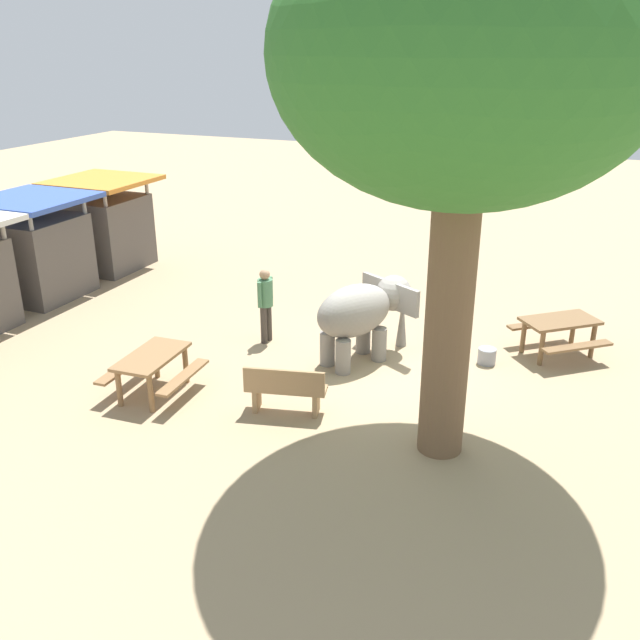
{
  "coord_description": "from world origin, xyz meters",
  "views": [
    {
      "loc": [
        -11.87,
        -3.64,
        5.98
      ],
      "look_at": [
        -0.0,
        1.28,
        0.8
      ],
      "focal_mm": 38.79,
      "sensor_mm": 36.0,
      "label": 1
    }
  ],
  "objects_px": {
    "picnic_table_near": "(559,328)",
    "elephant": "(363,311)",
    "shade_tree_main": "(468,59)",
    "market_stall_orange": "(107,228)",
    "picnic_table_far": "(152,365)",
    "person_handler": "(265,300)",
    "feed_bucket": "(487,356)",
    "market_stall_blue": "(39,253)",
    "wooden_bench": "(285,389)"
  },
  "relations": [
    {
      "from": "wooden_bench",
      "to": "picnic_table_far",
      "type": "distance_m",
      "value": 2.54
    },
    {
      "from": "picnic_table_near",
      "to": "elephant",
      "type": "bearing_deg",
      "value": 165.48
    },
    {
      "from": "feed_bucket",
      "to": "market_stall_orange",
      "type": "bearing_deg",
      "value": 78.15
    },
    {
      "from": "picnic_table_near",
      "to": "picnic_table_far",
      "type": "height_order",
      "value": "same"
    },
    {
      "from": "picnic_table_near",
      "to": "person_handler",
      "type": "bearing_deg",
      "value": 156.0
    },
    {
      "from": "wooden_bench",
      "to": "picnic_table_near",
      "type": "distance_m",
      "value": 5.97
    },
    {
      "from": "elephant",
      "to": "market_stall_blue",
      "type": "xyz_separation_m",
      "value": [
        0.47,
        8.67,
        0.1
      ]
    },
    {
      "from": "person_handler",
      "to": "picnic_table_near",
      "type": "xyz_separation_m",
      "value": [
        1.67,
        -5.81,
        -0.36
      ]
    },
    {
      "from": "wooden_bench",
      "to": "market_stall_blue",
      "type": "bearing_deg",
      "value": 146.04
    },
    {
      "from": "shade_tree_main",
      "to": "market_stall_orange",
      "type": "relative_size",
      "value": 3.1
    },
    {
      "from": "market_stall_blue",
      "to": "feed_bucket",
      "type": "xyz_separation_m",
      "value": [
        0.28,
        -11.04,
        -0.98
      ]
    },
    {
      "from": "elephant",
      "to": "market_stall_blue",
      "type": "height_order",
      "value": "market_stall_blue"
    },
    {
      "from": "shade_tree_main",
      "to": "market_stall_orange",
      "type": "xyz_separation_m",
      "value": [
        5.74,
        10.89,
        -4.64
      ]
    },
    {
      "from": "elephant",
      "to": "wooden_bench",
      "type": "relative_size",
      "value": 1.56
    },
    {
      "from": "picnic_table_far",
      "to": "picnic_table_near",
      "type": "bearing_deg",
      "value": 121.59
    },
    {
      "from": "elephant",
      "to": "shade_tree_main",
      "type": "height_order",
      "value": "shade_tree_main"
    },
    {
      "from": "market_stall_blue",
      "to": "elephant",
      "type": "bearing_deg",
      "value": -93.13
    },
    {
      "from": "shade_tree_main",
      "to": "wooden_bench",
      "type": "distance_m",
      "value": 5.96
    },
    {
      "from": "wooden_bench",
      "to": "market_stall_orange",
      "type": "xyz_separation_m",
      "value": [
        5.67,
        8.17,
        0.67
      ]
    },
    {
      "from": "elephant",
      "to": "picnic_table_near",
      "type": "distance_m",
      "value": 4.03
    },
    {
      "from": "elephant",
      "to": "picnic_table_near",
      "type": "relative_size",
      "value": 1.08
    },
    {
      "from": "elephant",
      "to": "shade_tree_main",
      "type": "xyz_separation_m",
      "value": [
        -2.67,
        -2.22,
        4.74
      ]
    },
    {
      "from": "wooden_bench",
      "to": "market_stall_blue",
      "type": "xyz_separation_m",
      "value": [
        3.07,
        8.17,
        0.67
      ]
    },
    {
      "from": "picnic_table_near",
      "to": "feed_bucket",
      "type": "relative_size",
      "value": 5.83
    },
    {
      "from": "market_stall_blue",
      "to": "feed_bucket",
      "type": "distance_m",
      "value": 11.08
    },
    {
      "from": "market_stall_blue",
      "to": "market_stall_orange",
      "type": "distance_m",
      "value": 2.6
    },
    {
      "from": "wooden_bench",
      "to": "picnic_table_near",
      "type": "bearing_deg",
      "value": 33.05
    },
    {
      "from": "shade_tree_main",
      "to": "person_handler",
      "type": "bearing_deg",
      "value": 58.36
    },
    {
      "from": "shade_tree_main",
      "to": "elephant",
      "type": "bearing_deg",
      "value": 39.83
    },
    {
      "from": "market_stall_blue",
      "to": "wooden_bench",
      "type": "bearing_deg",
      "value": -110.58
    },
    {
      "from": "shade_tree_main",
      "to": "market_stall_orange",
      "type": "distance_m",
      "value": 13.16
    },
    {
      "from": "picnic_table_near",
      "to": "market_stall_orange",
      "type": "bearing_deg",
      "value": 133.7
    },
    {
      "from": "person_handler",
      "to": "wooden_bench",
      "type": "distance_m",
      "value": 3.18
    },
    {
      "from": "shade_tree_main",
      "to": "picnic_table_far",
      "type": "height_order",
      "value": "shade_tree_main"
    },
    {
      "from": "wooden_bench",
      "to": "picnic_table_near",
      "type": "relative_size",
      "value": 0.69
    },
    {
      "from": "picnic_table_near",
      "to": "wooden_bench",
      "type": "bearing_deg",
      "value": -173.62
    },
    {
      "from": "market_stall_orange",
      "to": "picnic_table_far",
      "type": "bearing_deg",
      "value": -136.38
    },
    {
      "from": "wooden_bench",
      "to": "market_stall_blue",
      "type": "distance_m",
      "value": 8.76
    },
    {
      "from": "picnic_table_near",
      "to": "market_stall_blue",
      "type": "bearing_deg",
      "value": 145.78
    },
    {
      "from": "elephant",
      "to": "picnic_table_far",
      "type": "relative_size",
      "value": 1.44
    },
    {
      "from": "person_handler",
      "to": "picnic_table_far",
      "type": "height_order",
      "value": "person_handler"
    },
    {
      "from": "person_handler",
      "to": "shade_tree_main",
      "type": "relative_size",
      "value": 0.21
    },
    {
      "from": "market_stall_orange",
      "to": "feed_bucket",
      "type": "xyz_separation_m",
      "value": [
        -2.32,
        -11.04,
        -0.98
      ]
    },
    {
      "from": "person_handler",
      "to": "picnic_table_near",
      "type": "relative_size",
      "value": 0.77
    },
    {
      "from": "wooden_bench",
      "to": "picnic_table_near",
      "type": "height_order",
      "value": "wooden_bench"
    },
    {
      "from": "wooden_bench",
      "to": "picnic_table_far",
      "type": "bearing_deg",
      "value": 172.67
    },
    {
      "from": "picnic_table_near",
      "to": "market_stall_orange",
      "type": "xyz_separation_m",
      "value": [
        1.35,
        12.29,
        0.55
      ]
    },
    {
      "from": "elephant",
      "to": "picnic_table_far",
      "type": "bearing_deg",
      "value": 162.55
    },
    {
      "from": "shade_tree_main",
      "to": "wooden_bench",
      "type": "bearing_deg",
      "value": 88.5
    },
    {
      "from": "wooden_bench",
      "to": "picnic_table_far",
      "type": "relative_size",
      "value": 0.92
    }
  ]
}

